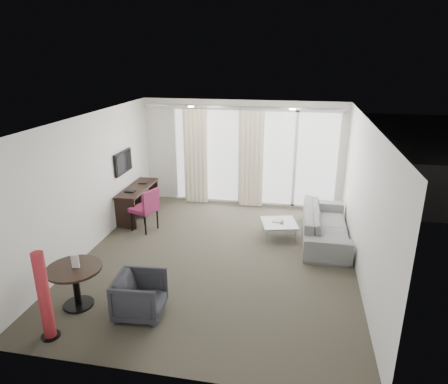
% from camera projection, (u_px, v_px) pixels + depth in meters
% --- Properties ---
extents(floor, '(5.00, 6.00, 0.00)m').
position_uv_depth(floor, '(218.00, 257.00, 7.55)').
color(floor, '#403C31').
rests_on(floor, ground).
extents(ceiling, '(5.00, 6.00, 0.00)m').
position_uv_depth(ceiling, '(217.00, 119.00, 6.69)').
color(ceiling, white).
rests_on(ceiling, ground).
extents(wall_left, '(0.00, 6.00, 2.60)m').
position_uv_depth(wall_left, '(89.00, 184.00, 7.57)').
color(wall_left, silver).
rests_on(wall_left, ground).
extents(wall_right, '(0.00, 6.00, 2.60)m').
position_uv_depth(wall_right, '(364.00, 202.00, 6.68)').
color(wall_right, silver).
rests_on(wall_right, ground).
extents(wall_front, '(5.00, 0.00, 2.60)m').
position_uv_depth(wall_front, '(162.00, 282.00, 4.34)').
color(wall_front, silver).
rests_on(wall_front, ground).
extents(window_panel, '(4.00, 0.02, 2.38)m').
position_uv_depth(window_panel, '(254.00, 158.00, 9.87)').
color(window_panel, white).
rests_on(window_panel, ground).
extents(window_frame, '(4.10, 0.06, 2.44)m').
position_uv_depth(window_frame, '(254.00, 158.00, 9.85)').
color(window_frame, white).
rests_on(window_frame, ground).
extents(curtain_left, '(0.60, 0.20, 2.38)m').
position_uv_depth(curtain_left, '(196.00, 157.00, 9.97)').
color(curtain_left, beige).
rests_on(curtain_left, ground).
extents(curtain_right, '(0.60, 0.20, 2.38)m').
position_uv_depth(curtain_right, '(251.00, 159.00, 9.72)').
color(curtain_right, beige).
rests_on(curtain_right, ground).
extents(curtain_track, '(4.80, 0.04, 0.04)m').
position_uv_depth(curtain_track, '(242.00, 107.00, 9.36)').
color(curtain_track, '#B2B2B7').
rests_on(curtain_track, ceiling).
extents(downlight_a, '(0.12, 0.12, 0.02)m').
position_uv_depth(downlight_a, '(191.00, 107.00, 8.34)').
color(downlight_a, '#FFE0B2').
rests_on(downlight_a, ceiling).
extents(downlight_b, '(0.12, 0.12, 0.02)m').
position_uv_depth(downlight_b, '(292.00, 109.00, 7.97)').
color(downlight_b, '#FFE0B2').
rests_on(downlight_b, ceiling).
extents(desk, '(0.48, 1.53, 0.72)m').
position_uv_depth(desk, '(138.00, 202.00, 9.33)').
color(desk, black).
rests_on(desk, floor).
extents(tv, '(0.05, 0.80, 0.50)m').
position_uv_depth(tv, '(123.00, 162.00, 8.89)').
color(tv, black).
rests_on(tv, wall_left).
extents(desk_chair, '(0.65, 0.64, 0.95)m').
position_uv_depth(desk_chair, '(144.00, 209.00, 8.57)').
color(desk_chair, maroon).
rests_on(desk_chair, floor).
extents(round_table, '(0.98, 0.98, 0.65)m').
position_uv_depth(round_table, '(76.00, 287.00, 6.00)').
color(round_table, black).
rests_on(round_table, floor).
extents(menu_card, '(0.11, 0.04, 0.21)m').
position_uv_depth(menu_card, '(76.00, 264.00, 5.87)').
color(menu_card, white).
rests_on(menu_card, round_table).
extents(red_lamp, '(0.27, 0.27, 1.28)m').
position_uv_depth(red_lamp, '(44.00, 296.00, 5.23)').
color(red_lamp, maroon).
rests_on(red_lamp, floor).
extents(tub_armchair, '(0.75, 0.73, 0.63)m').
position_uv_depth(tub_armchair, '(140.00, 296.00, 5.80)').
color(tub_armchair, '#28292F').
rests_on(tub_armchair, floor).
extents(coffee_table, '(0.85, 0.85, 0.32)m').
position_uv_depth(coffee_table, '(279.00, 229.00, 8.36)').
color(coffee_table, gray).
rests_on(coffee_table, floor).
extents(remote, '(0.06, 0.16, 0.02)m').
position_uv_depth(remote, '(282.00, 221.00, 8.27)').
color(remote, black).
rests_on(remote, coffee_table).
extents(magazine, '(0.21, 0.27, 0.02)m').
position_uv_depth(magazine, '(277.00, 218.00, 8.42)').
color(magazine, gray).
rests_on(magazine, coffee_table).
extents(sofa, '(0.89, 2.26, 0.66)m').
position_uv_depth(sofa, '(326.00, 225.00, 8.16)').
color(sofa, slate).
rests_on(sofa, floor).
extents(terrace_slab, '(5.60, 3.00, 0.12)m').
position_uv_depth(terrace_slab, '(259.00, 187.00, 11.69)').
color(terrace_slab, '#4D4D50').
rests_on(terrace_slab, ground).
extents(rattan_chair_a, '(0.81, 0.81, 0.91)m').
position_uv_depth(rattan_chair_a, '(284.00, 170.00, 11.49)').
color(rattan_chair_a, brown).
rests_on(rattan_chair_a, terrace_slab).
extents(rattan_chair_b, '(0.74, 0.74, 0.86)m').
position_uv_depth(rattan_chair_b, '(312.00, 170.00, 11.56)').
color(rattan_chair_b, brown).
rests_on(rattan_chair_b, terrace_slab).
extents(rattan_table, '(0.60, 0.60, 0.48)m').
position_uv_depth(rattan_table, '(316.00, 189.00, 10.59)').
color(rattan_table, brown).
rests_on(rattan_table, terrace_slab).
extents(balustrade, '(5.50, 0.06, 1.05)m').
position_uv_depth(balustrade, '(264.00, 156.00, 12.85)').
color(balustrade, '#B2B2B7').
rests_on(balustrade, terrace_slab).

